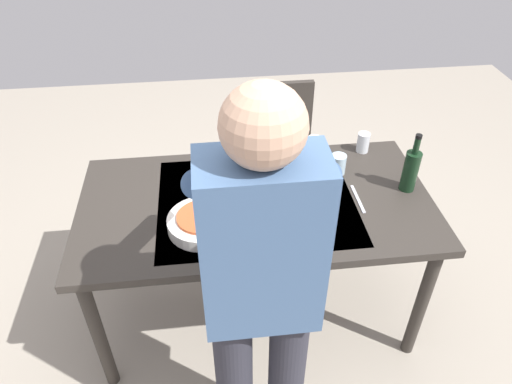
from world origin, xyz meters
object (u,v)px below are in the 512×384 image
at_px(person_server, 261,290).
at_px(wine_glass_right, 320,195).
at_px(serving_bowl_pasta, 203,222).
at_px(dinner_plate_near, 253,170).
at_px(wine_bottle, 411,170).
at_px(dining_table, 256,214).
at_px(wine_glass_left, 207,161).
at_px(chair_near, 282,147).
at_px(water_cup_near_left, 363,142).
at_px(water_cup_near_right, 314,147).
at_px(water_cup_far_left, 338,164).

xyz_separation_m(person_server, wine_glass_right, (-0.33, -0.56, -0.09)).
bearing_deg(serving_bowl_pasta, wine_glass_right, -176.02).
bearing_deg(wine_glass_right, dinner_plate_near, -54.75).
bearing_deg(dinner_plate_near, wine_bottle, 162.03).
height_order(dining_table, wine_glass_left, wine_glass_left).
bearing_deg(wine_glass_right, chair_near, -89.61).
bearing_deg(wine_glass_right, person_server, 59.70).
bearing_deg(wine_glass_left, dining_table, 137.43).
bearing_deg(person_server, wine_bottle, -138.63).
distance_m(wine_bottle, wine_glass_right, 0.47).
xyz_separation_m(wine_glass_left, dinner_plate_near, (-0.22, -0.04, -0.10)).
bearing_deg(wine_bottle, wine_glass_left, -11.41).
bearing_deg(chair_near, dining_table, 72.21).
bearing_deg(dinner_plate_near, serving_bowl_pasta, 56.25).
height_order(person_server, wine_bottle, person_server).
bearing_deg(serving_bowl_pasta, person_server, 108.99).
distance_m(water_cup_near_left, serving_bowl_pasta, 0.99).
xyz_separation_m(wine_glass_right, serving_bowl_pasta, (0.51, 0.04, -0.07)).
bearing_deg(wine_bottle, water_cup_near_left, -71.38).
distance_m(person_server, water_cup_near_left, 1.24).
bearing_deg(water_cup_near_left, dinner_plate_near, 10.67).
relative_size(dining_table, water_cup_near_left, 15.43).
bearing_deg(wine_glass_right, wine_glass_left, -33.41).
height_order(chair_near, wine_glass_left, wine_glass_left).
relative_size(wine_glass_right, water_cup_near_right, 1.42).
xyz_separation_m(chair_near, person_server, (0.32, 1.49, 0.43)).
relative_size(wine_bottle, wine_glass_left, 1.96).
distance_m(wine_glass_right, water_cup_near_left, 0.58).
bearing_deg(dining_table, serving_bowl_pasta, 32.12).
bearing_deg(wine_glass_right, water_cup_far_left, -119.04).
bearing_deg(dinner_plate_near, chair_near, -113.25).
distance_m(water_cup_near_left, dinner_plate_near, 0.60).
distance_m(person_server, wine_bottle, 1.05).
relative_size(chair_near, wine_bottle, 3.07).
distance_m(water_cup_far_left, serving_bowl_pasta, 0.75).
bearing_deg(serving_bowl_pasta, wine_glass_left, -95.90).
xyz_separation_m(water_cup_near_left, serving_bowl_pasta, (0.85, 0.50, -0.02)).
xyz_separation_m(person_server, serving_bowl_pasta, (0.18, -0.53, -0.16)).
bearing_deg(water_cup_far_left, person_server, 60.13).
height_order(water_cup_far_left, serving_bowl_pasta, water_cup_far_left).
bearing_deg(dinner_plate_near, dining_table, 86.70).
height_order(wine_glass_left, wine_glass_right, same).
height_order(chair_near, water_cup_far_left, chair_near).
height_order(water_cup_near_left, water_cup_near_right, water_cup_near_right).
distance_m(water_cup_near_left, water_cup_far_left, 0.25).
bearing_deg(chair_near, serving_bowl_pasta, 62.23).
relative_size(wine_bottle, water_cup_far_left, 2.94).
bearing_deg(wine_glass_right, dining_table, -24.36).
bearing_deg(dining_table, water_cup_near_left, -150.17).
distance_m(dining_table, water_cup_far_left, 0.48).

